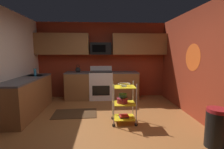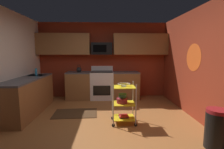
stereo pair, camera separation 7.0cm
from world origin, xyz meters
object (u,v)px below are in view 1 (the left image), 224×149
Objects in this scene: microwave at (101,49)px; kettle at (78,70)px; book_stack at (124,116)px; fruit_bowl at (124,84)px; trash_can at (216,128)px; mixing_bowl_small at (123,95)px; rolling_cart at (124,103)px; dish_soap_bottle at (35,72)px; mixing_bowl_large at (122,100)px; oven_range at (101,85)px.

microwave is 1.05m from kettle.
book_stack is at bearing -76.15° from microwave.
fruit_bowl reaches higher than trash_can.
kettle reaches higher than mixing_bowl_small.
rolling_cart is at bearing 143.42° from trash_can.
microwave is 2.57× the size of fruit_bowl.
mixing_bowl_small is at bearing 121.56° from rolling_cart.
microwave is 2.18m from dish_soap_bottle.
mixing_bowl_large is at bearing 180.00° from book_stack.
book_stack is (0.00, 0.00, -0.72)m from fruit_bowl.
mixing_bowl_large is 1.26× the size of dish_soap_bottle.
dish_soap_bottle is (-2.37, 1.19, 0.87)m from book_stack.
dish_soap_bottle is (-2.35, 1.16, 0.40)m from mixing_bowl_small.
book_stack is at bearing 143.42° from trash_can.
rolling_cart reaches higher than book_stack.
kettle is at bearing -171.96° from microwave.
kettle reaches higher than oven_range.
rolling_cart is at bearing 0.00° from mixing_bowl_large.
kettle is 0.40× the size of trash_can.
oven_range is 3.64m from trash_can.
dish_soap_bottle is at bearing 153.24° from book_stack.
book_stack is at bearing -75.48° from oven_range.
fruit_bowl is at bearing -76.15° from microwave.
trash_can is (1.44, -1.04, -0.19)m from mixing_bowl_large.
rolling_cart reaches higher than trash_can.
kettle is (-1.30, 2.03, 0.12)m from fruit_bowl.
rolling_cart is 4.57× the size of dish_soap_bottle.
kettle is at bearing 122.53° from rolling_cart.
fruit_bowl is 1.49× the size of mixing_bowl_small.
mixing_bowl_small is at bearing -75.85° from oven_range.
oven_range is at bearing 104.52° from rolling_cart.
dish_soap_bottle reaches higher than mixing_bowl_small.
dish_soap_bottle reaches higher than mixing_bowl_large.
dish_soap_bottle is at bearing -155.48° from oven_range.
dish_soap_bottle reaches higher than trash_can.
rolling_cart reaches higher than mixing_bowl_small.
oven_range reaches higher than book_stack.
microwave is at bearing 103.49° from mixing_bowl_small.
oven_range reaches higher than fruit_bowl.
mixing_bowl_small is (0.50, -2.10, -1.08)m from microwave.
dish_soap_bottle is at bearing 153.75° from mixing_bowl_small.
kettle is (-1.30, 2.03, 0.84)m from book_stack.
mixing_bowl_small is (0.50, -2.00, 0.14)m from oven_range.
mixing_bowl_small is (0.01, 0.04, 0.10)m from mixing_bowl_large.
dish_soap_bottle is (-2.33, 1.19, 0.50)m from mixing_bowl_large.
mixing_bowl_large is 0.95× the size of kettle.
microwave is 2.78× the size of mixing_bowl_large.
kettle reaches higher than dish_soap_bottle.
fruit_bowl reaches higher than mixing_bowl_small.
microwave is at bearing 121.28° from trash_can.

